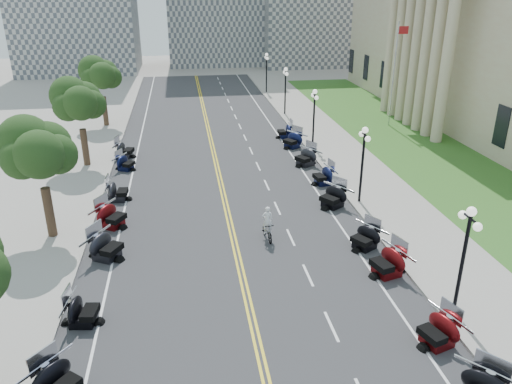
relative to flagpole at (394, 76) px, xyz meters
name	(u,v)px	position (x,y,z in m)	size (l,w,h in m)	color
ground	(234,241)	(-18.00, -22.00, -5.00)	(160.00, 160.00, 0.00)	gray
road	(219,178)	(-18.00, -12.00, -5.00)	(16.00, 90.00, 0.01)	#333335
centerline_yellow_a	(218,178)	(-18.12, -12.00, -4.99)	(0.12, 90.00, 0.00)	yellow
centerline_yellow_b	(221,177)	(-17.88, -12.00, -4.99)	(0.12, 90.00, 0.00)	yellow
edge_line_north	(304,173)	(-11.60, -12.00, -4.99)	(0.12, 90.00, 0.00)	white
edge_line_south	(131,182)	(-24.40, -12.00, -4.99)	(0.12, 90.00, 0.00)	white
lane_dash_4	(331,326)	(-14.80, -30.00, -4.99)	(0.12, 2.00, 0.00)	white
lane_dash_5	(308,275)	(-14.80, -26.00, -4.99)	(0.12, 2.00, 0.00)	white
lane_dash_6	(291,237)	(-14.80, -22.00, -4.99)	(0.12, 2.00, 0.00)	white
lane_dash_7	(277,208)	(-14.80, -18.00, -4.99)	(0.12, 2.00, 0.00)	white
lane_dash_8	(267,185)	(-14.80, -14.00, -4.99)	(0.12, 2.00, 0.00)	white
lane_dash_9	(258,166)	(-14.80, -10.00, -4.99)	(0.12, 2.00, 0.00)	white
lane_dash_10	(251,151)	(-14.80, -6.00, -4.99)	(0.12, 2.00, 0.00)	white
lane_dash_11	(245,138)	(-14.80, -2.00, -4.99)	(0.12, 2.00, 0.00)	white
lane_dash_12	(240,126)	(-14.80, 2.00, -4.99)	(0.12, 2.00, 0.00)	white
lane_dash_13	(235,117)	(-14.80, 6.00, -4.99)	(0.12, 2.00, 0.00)	white
lane_dash_14	(232,108)	(-14.80, 10.00, -4.99)	(0.12, 2.00, 0.00)	white
lane_dash_15	(228,101)	(-14.80, 14.00, -4.99)	(0.12, 2.00, 0.00)	white
lane_dash_16	(225,94)	(-14.80, 18.00, -4.99)	(0.12, 2.00, 0.00)	white
lane_dash_17	(223,88)	(-14.80, 22.00, -4.99)	(0.12, 2.00, 0.00)	white
lane_dash_18	(220,83)	(-14.80, 26.00, -4.99)	(0.12, 2.00, 0.00)	white
lane_dash_19	(218,78)	(-14.80, 30.00, -4.99)	(0.12, 2.00, 0.00)	white
sidewalk_north	(356,169)	(-7.50, -12.00, -4.92)	(5.00, 90.00, 0.15)	#9E9991
sidewalk_south	(71,184)	(-28.50, -12.00, -4.92)	(5.00, 90.00, 0.15)	#9E9991
lawn	(400,137)	(-0.50, -4.00, -4.95)	(9.00, 60.00, 0.10)	#356023
street_lamp_1	(462,262)	(-9.40, -30.00, -2.40)	(0.50, 1.20, 4.90)	black
street_lamp_2	(362,165)	(-9.40, -18.00, -2.40)	(0.50, 1.20, 4.90)	black
street_lamp_3	(314,119)	(-9.40, -6.00, -2.40)	(0.50, 1.20, 4.90)	black
street_lamp_4	(285,91)	(-9.40, 6.00, -2.40)	(0.50, 1.20, 4.90)	black
street_lamp_5	(266,73)	(-9.40, 18.00, -2.40)	(0.50, 1.20, 4.90)	black
flagpole	(394,76)	(0.00, 0.00, 0.00)	(1.10, 0.20, 10.00)	silver
tree_2	(40,157)	(-28.00, -20.00, -0.25)	(4.80, 4.80, 9.20)	#235619
tree_3	(79,106)	(-28.00, -8.00, -0.25)	(4.80, 4.80, 9.20)	#235619
tree_4	(101,79)	(-28.00, 4.00, -0.25)	(4.80, 4.80, 9.20)	#235619
motorcycle_n_3	(438,329)	(-11.01, -31.66, -4.30)	(1.99, 1.99, 1.39)	#590A0C
motorcycle_n_4	(388,261)	(-10.98, -26.48, -4.24)	(2.16, 2.16, 1.51)	#590A0C
motorcycle_n_5	(365,237)	(-11.13, -23.77, -4.32)	(1.95, 1.95, 1.36)	black
motorcycle_n_6	(333,196)	(-11.27, -18.27, -4.26)	(2.13, 2.13, 1.49)	black
motorcycle_n_7	(324,175)	(-10.79, -14.39, -4.30)	(2.01, 2.01, 1.40)	black
motorcycle_n_8	(306,156)	(-11.10, -10.30, -4.26)	(2.13, 2.13, 1.49)	black
motorcycle_n_9	(293,139)	(-11.11, -5.62, -4.26)	(2.11, 2.11, 1.47)	black
motorcycle_n_10	(285,131)	(-11.13, -2.60, -4.30)	(2.00, 2.00, 1.40)	black
motorcycle_s_3	(57,380)	(-25.16, -32.29, -4.29)	(2.03, 2.03, 1.42)	black
motorcycle_s_4	(82,310)	(-25.01, -28.23, -4.33)	(1.92, 1.92, 1.34)	black
motorcycle_s_5	(106,245)	(-24.71, -22.84, -4.23)	(2.19, 2.19, 1.53)	black
motorcycle_s_6	(111,215)	(-24.87, -19.10, -4.25)	(2.15, 2.15, 1.51)	#590A0C
motorcycle_s_7	(117,190)	(-24.93, -15.18, -4.30)	(2.01, 2.01, 1.41)	black
motorcycle_s_8	(125,162)	(-24.94, -9.28, -4.37)	(1.81, 1.81, 1.27)	black
motorcycle_s_9	(125,149)	(-25.28, -6.17, -4.29)	(2.04, 2.04, 1.43)	black
bicycle	(267,231)	(-16.14, -22.01, -4.46)	(0.50, 1.78, 1.07)	#A51414
cyclist_rider	(267,208)	(-16.14, -22.01, -3.11)	(0.60, 0.39, 1.64)	white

